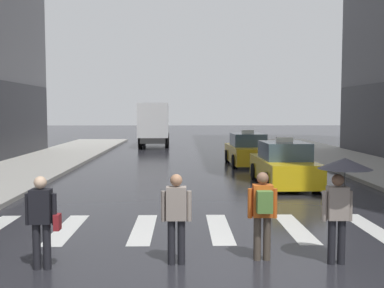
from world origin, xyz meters
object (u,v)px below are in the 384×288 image
object	(u,v)px
taxi_lead	(284,166)
box_truck	(154,123)
pedestrian_plain_coat	(176,213)
taxi_second	(247,151)
pedestrian_with_backpack	(263,209)
pedestrian_with_handbag	(42,217)
pedestrian_with_umbrella	(342,181)

from	to	relation	value
taxi_lead	box_truck	distance (m)	19.69
taxi_lead	pedestrian_plain_coat	bearing A→B (deg)	-113.90
taxi_second	taxi_lead	bearing A→B (deg)	-86.09
taxi_lead	taxi_second	xyz separation A→B (m)	(-0.44, 6.47, 0.00)
pedestrian_with_backpack	taxi_second	bearing A→B (deg)	82.93
taxi_second	pedestrian_with_backpack	size ratio (longest dim) A/B	2.78
pedestrian_with_handbag	taxi_lead	bearing A→B (deg)	55.30
taxi_second	pedestrian_with_umbrella	distance (m)	15.36
pedestrian_with_umbrella	pedestrian_with_backpack	size ratio (longest dim) A/B	1.18
taxi_lead	pedestrian_with_backpack	size ratio (longest dim) A/B	2.77
box_truck	taxi_second	bearing A→B (deg)	-65.59
taxi_second	pedestrian_plain_coat	bearing A→B (deg)	-102.78
pedestrian_with_backpack	pedestrian_with_handbag	distance (m)	3.96
pedestrian_with_umbrella	box_truck	bearing A→B (deg)	100.42
taxi_lead	box_truck	bearing A→B (deg)	107.77
taxi_lead	pedestrian_plain_coat	xyz separation A→B (m)	(-3.91, -8.82, 0.21)
taxi_second	pedestrian_with_handbag	world-z (taller)	taxi_second
pedestrian_with_backpack	pedestrian_with_umbrella	bearing A→B (deg)	-8.89
pedestrian_with_handbag	pedestrian_with_umbrella	bearing A→B (deg)	1.79
box_truck	pedestrian_plain_coat	xyz separation A→B (m)	(2.09, -27.54, -0.91)
pedestrian_plain_coat	box_truck	bearing A→B (deg)	94.34
taxi_second	pedestrian_plain_coat	world-z (taller)	taxi_second
taxi_second	box_truck	distance (m)	13.50
taxi_lead	taxi_second	world-z (taller)	same
box_truck	pedestrian_with_umbrella	xyz separation A→B (m)	(5.07, -27.58, -0.34)
taxi_second	pedestrian_with_umbrella	xyz separation A→B (m)	(-0.49, -15.33, 0.79)
box_truck	pedestrian_with_backpack	size ratio (longest dim) A/B	4.60
taxi_second	pedestrian_with_backpack	xyz separation A→B (m)	(-1.87, -15.12, 0.25)
pedestrian_with_handbag	pedestrian_plain_coat	size ratio (longest dim) A/B	1.00
pedestrian_with_backpack	pedestrian_with_handbag	size ratio (longest dim) A/B	1.00
box_truck	pedestrian_with_handbag	size ratio (longest dim) A/B	4.60
taxi_lead	pedestrian_with_umbrella	world-z (taller)	pedestrian_with_umbrella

